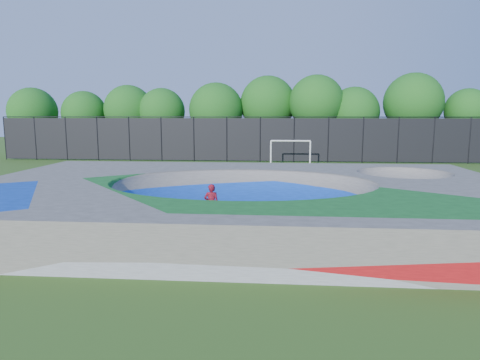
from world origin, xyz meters
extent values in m
plane|color=#2D5116|center=(0.00, 0.00, 0.00)|extent=(120.00, 120.00, 0.00)
cube|color=gray|center=(0.00, 0.00, 0.75)|extent=(22.00, 14.00, 1.50)
imported|color=red|center=(-1.10, -1.18, 0.79)|extent=(0.62, 0.44, 1.58)
cube|color=black|center=(-1.10, -1.18, 0.03)|extent=(0.81, 0.34, 0.05)
cylinder|color=white|center=(1.00, 17.49, 1.06)|extent=(0.12, 0.12, 2.11)
cylinder|color=white|center=(4.17, 17.49, 1.06)|extent=(0.12, 0.12, 2.11)
cylinder|color=white|center=(2.58, 17.49, 2.11)|extent=(3.17, 0.12, 0.12)
cylinder|color=black|center=(-24.00, 21.00, 2.00)|extent=(0.09, 0.09, 4.00)
cylinder|color=black|center=(-21.00, 21.00, 2.00)|extent=(0.09, 0.09, 4.00)
cylinder|color=black|center=(-18.00, 21.00, 2.00)|extent=(0.09, 0.09, 4.00)
cylinder|color=black|center=(-15.00, 21.00, 2.00)|extent=(0.09, 0.09, 4.00)
cylinder|color=black|center=(-12.00, 21.00, 2.00)|extent=(0.09, 0.09, 4.00)
cylinder|color=black|center=(-9.00, 21.00, 2.00)|extent=(0.09, 0.09, 4.00)
cylinder|color=black|center=(-6.00, 21.00, 2.00)|extent=(0.09, 0.09, 4.00)
cylinder|color=black|center=(-3.00, 21.00, 2.00)|extent=(0.09, 0.09, 4.00)
cylinder|color=black|center=(0.00, 21.00, 2.00)|extent=(0.09, 0.09, 4.00)
cylinder|color=black|center=(3.00, 21.00, 2.00)|extent=(0.09, 0.09, 4.00)
cylinder|color=black|center=(6.00, 21.00, 2.00)|extent=(0.09, 0.09, 4.00)
cylinder|color=black|center=(9.00, 21.00, 2.00)|extent=(0.09, 0.09, 4.00)
cylinder|color=black|center=(12.00, 21.00, 2.00)|extent=(0.09, 0.09, 4.00)
cylinder|color=black|center=(15.00, 21.00, 2.00)|extent=(0.09, 0.09, 4.00)
cylinder|color=black|center=(18.00, 21.00, 2.00)|extent=(0.09, 0.09, 4.00)
cube|color=black|center=(0.00, 21.00, 2.00)|extent=(48.00, 0.03, 3.80)
cylinder|color=black|center=(0.00, 21.00, 4.00)|extent=(48.00, 0.08, 0.08)
cylinder|color=#463423|center=(-23.70, 25.49, 1.33)|extent=(0.44, 0.44, 2.65)
sphere|color=#195917|center=(-23.70, 25.49, 4.50)|extent=(4.93, 4.93, 4.93)
cylinder|color=#463423|center=(-18.59, 26.36, 1.31)|extent=(0.44, 0.44, 2.62)
sphere|color=#195917|center=(-18.59, 26.36, 4.34)|extent=(4.60, 4.60, 4.60)
cylinder|color=#463423|center=(-13.84, 26.38, 1.41)|extent=(0.44, 0.44, 2.83)
sphere|color=#195917|center=(-13.84, 26.38, 4.72)|extent=(5.03, 5.03, 5.03)
cylinder|color=#463423|center=(-10.20, 25.88, 1.40)|extent=(0.44, 0.44, 2.80)
sphere|color=#195917|center=(-10.20, 25.88, 4.55)|extent=(4.66, 4.66, 4.66)
cylinder|color=#463423|center=(-4.62, 25.79, 1.32)|extent=(0.44, 0.44, 2.64)
sphere|color=#195917|center=(-4.62, 25.79, 4.67)|extent=(5.42, 5.42, 5.42)
cylinder|color=#463423|center=(0.53, 26.57, 1.61)|extent=(0.44, 0.44, 3.22)
sphere|color=#195917|center=(0.53, 26.57, 5.31)|extent=(5.56, 5.56, 5.56)
cylinder|color=#463423|center=(5.26, 25.17, 1.70)|extent=(0.44, 0.44, 3.40)
sphere|color=#195917|center=(5.26, 25.17, 5.38)|extent=(5.29, 5.29, 5.29)
cylinder|color=#463423|center=(8.91, 25.42, 1.31)|extent=(0.44, 0.44, 2.62)
sphere|color=#195917|center=(8.91, 25.42, 4.45)|extent=(4.88, 4.88, 4.88)
cylinder|color=#463423|center=(14.45, 25.38, 1.65)|extent=(0.44, 0.44, 3.30)
sphere|color=#195917|center=(14.45, 25.38, 5.38)|extent=(5.56, 5.56, 5.56)
cylinder|color=#463423|center=(19.48, 25.41, 1.53)|extent=(0.44, 0.44, 3.06)
sphere|color=#195917|center=(19.48, 25.41, 4.61)|extent=(4.13, 4.13, 4.13)
camera|label=1|loc=(1.35, -17.30, 4.24)|focal=32.00mm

